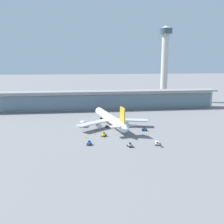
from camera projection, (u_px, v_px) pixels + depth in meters
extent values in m
plane|color=slate|center=(115.00, 128.00, 150.21)|extent=(1200.00, 1200.00, 0.00)
cylinder|color=white|center=(110.00, 118.00, 153.11)|extent=(14.27, 47.85, 5.04)
cone|color=white|center=(98.00, 110.00, 177.17)|extent=(5.73, 5.41, 4.94)
cone|color=white|center=(126.00, 128.00, 129.18)|extent=(5.53, 6.32, 4.53)
cube|color=black|center=(99.00, 110.00, 174.32)|extent=(4.11, 2.78, 0.61)
cube|color=#B7BABF|center=(94.00, 123.00, 145.81)|extent=(20.65, 17.57, 0.61)
cube|color=#B7BABF|center=(129.00, 120.00, 152.61)|extent=(22.42, 10.90, 0.61)
cylinder|color=silver|center=(99.00, 126.00, 146.50)|extent=(3.44, 4.12, 2.78)
cylinder|color=silver|center=(126.00, 123.00, 151.66)|extent=(3.44, 4.12, 2.78)
cube|color=gold|center=(123.00, 115.00, 132.06)|extent=(1.78, 6.08, 7.82)
cube|color=#B7BABF|center=(123.00, 126.00, 132.38)|extent=(14.38, 6.46, 0.43)
cylinder|color=black|center=(107.00, 126.00, 150.65)|extent=(1.26, 1.40, 1.22)
cylinder|color=black|center=(116.00, 126.00, 152.38)|extent=(1.26, 1.40, 1.22)
cylinder|color=black|center=(101.00, 118.00, 171.69)|extent=(1.26, 1.40, 1.22)
cube|color=gray|center=(130.00, 145.00, 116.79)|extent=(2.24, 3.11, 0.90)
cube|color=black|center=(130.00, 143.00, 116.36)|extent=(0.87, 0.87, 0.70)
cylinder|color=black|center=(127.00, 145.00, 117.47)|extent=(0.53, 0.94, 0.90)
cylinder|color=black|center=(130.00, 145.00, 118.04)|extent=(0.53, 0.94, 0.90)
cylinder|color=black|center=(129.00, 147.00, 115.72)|extent=(0.53, 0.94, 0.90)
cylinder|color=black|center=(132.00, 146.00, 116.28)|extent=(0.53, 0.94, 0.90)
cube|color=#234C9E|center=(89.00, 143.00, 119.12)|extent=(2.29, 3.13, 0.90)
cube|color=black|center=(89.00, 141.00, 119.25)|extent=(0.88, 0.88, 0.70)
cylinder|color=black|center=(90.00, 145.00, 118.14)|extent=(0.54, 0.94, 0.90)
cylinder|color=black|center=(87.00, 145.00, 118.39)|extent=(0.54, 0.94, 0.90)
cylinder|color=black|center=(91.00, 144.00, 120.03)|extent=(0.54, 0.94, 0.90)
cylinder|color=black|center=(88.00, 143.00, 120.28)|extent=(0.54, 0.94, 0.90)
cube|color=yellow|center=(104.00, 135.00, 132.73)|extent=(2.99, 3.09, 0.90)
cube|color=black|center=(104.00, 133.00, 132.81)|extent=(0.99, 0.99, 0.70)
cylinder|color=black|center=(104.00, 136.00, 131.63)|extent=(0.81, 0.86, 0.90)
cylinder|color=black|center=(101.00, 136.00, 132.42)|extent=(0.81, 0.86, 0.90)
cylinder|color=black|center=(106.00, 135.00, 133.21)|extent=(0.81, 0.86, 0.90)
cylinder|color=black|center=(104.00, 135.00, 134.01)|extent=(0.81, 0.86, 0.90)
cube|color=#234C9E|center=(144.00, 129.00, 143.12)|extent=(2.96, 1.83, 0.90)
cube|color=black|center=(144.00, 128.00, 142.96)|extent=(0.78, 0.78, 0.70)
cylinder|color=black|center=(146.00, 130.00, 143.92)|extent=(0.93, 0.39, 0.90)
cylinder|color=black|center=(146.00, 130.00, 142.52)|extent=(0.93, 0.39, 0.90)
cylinder|color=black|center=(142.00, 130.00, 143.90)|extent=(0.93, 0.39, 0.90)
cylinder|color=black|center=(143.00, 130.00, 142.51)|extent=(0.93, 0.39, 0.90)
cube|color=#B21E1E|center=(84.00, 123.00, 156.14)|extent=(2.69, 2.34, 1.50)
cube|color=black|center=(84.00, 122.00, 156.85)|extent=(2.03, 0.66, 0.70)
cube|color=silver|center=(82.00, 124.00, 152.03)|extent=(3.43, 5.04, 2.50)
cylinder|color=black|center=(82.00, 125.00, 155.65)|extent=(0.51, 0.94, 0.90)
cylinder|color=black|center=(85.00, 125.00, 155.36)|extent=(0.51, 0.94, 0.90)
cylinder|color=black|center=(80.00, 127.00, 150.99)|extent=(0.51, 0.94, 0.90)
cylinder|color=black|center=(83.00, 127.00, 150.70)|extent=(0.51, 0.94, 0.90)
cube|color=silver|center=(157.00, 143.00, 120.07)|extent=(2.84, 5.08, 0.60)
cube|color=black|center=(157.00, 142.00, 117.49)|extent=(1.77, 4.06, 1.72)
cylinder|color=black|center=(159.00, 145.00, 118.41)|extent=(0.48, 0.94, 0.90)
cylinder|color=black|center=(155.00, 145.00, 118.57)|extent=(0.48, 0.94, 0.90)
cylinder|color=black|center=(158.00, 142.00, 121.69)|extent=(0.48, 0.94, 0.90)
cylinder|color=black|center=(155.00, 142.00, 121.85)|extent=(0.48, 0.94, 0.90)
cube|color=beige|center=(105.00, 101.00, 205.91)|extent=(180.00, 8.00, 14.00)
cube|color=slate|center=(105.00, 102.00, 201.87)|extent=(176.40, 0.50, 11.20)
cube|color=gray|center=(105.00, 92.00, 202.46)|extent=(183.60, 12.80, 1.20)
cylinder|color=beige|center=(164.00, 68.00, 243.74)|extent=(6.40, 6.40, 63.08)
cylinder|color=#384C5B|center=(166.00, 31.00, 236.99)|extent=(12.00, 12.00, 5.00)
cone|color=beige|center=(166.00, 27.00, 236.26)|extent=(10.20, 10.20, 2.40)
cylinder|color=#99999E|center=(166.00, 23.00, 235.52)|extent=(0.36, 0.36, 5.00)
cone|color=orange|center=(96.00, 134.00, 136.54)|extent=(0.44, 0.44, 0.70)
cube|color=black|center=(96.00, 134.00, 136.60)|extent=(0.62, 0.62, 0.04)
cone|color=orange|center=(146.00, 134.00, 135.81)|extent=(0.44, 0.44, 0.70)
cube|color=black|center=(146.00, 135.00, 135.87)|extent=(0.62, 0.62, 0.04)
cone|color=orange|center=(86.00, 137.00, 130.08)|extent=(0.44, 0.44, 0.70)
cube|color=black|center=(86.00, 138.00, 130.15)|extent=(0.62, 0.62, 0.04)
cone|color=orange|center=(107.00, 134.00, 136.52)|extent=(0.44, 0.44, 0.70)
cube|color=black|center=(107.00, 134.00, 136.59)|extent=(0.62, 0.62, 0.04)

